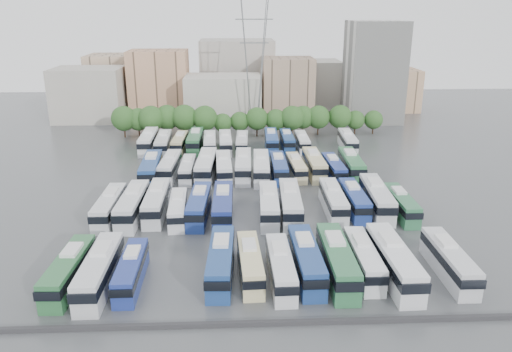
{
  "coord_description": "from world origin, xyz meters",
  "views": [
    {
      "loc": [
        -3.11,
        -74.14,
        29.45
      ],
      "look_at": [
        0.34,
        3.35,
        3.0
      ],
      "focal_mm": 35.0,
      "sensor_mm": 36.0,
      "label": 1
    }
  ],
  "objects_px": {
    "bus_r3_s8": "(271,140)",
    "bus_r3_s10": "(302,142)",
    "bus_r1_s13": "(401,204)",
    "bus_r2_s11": "(334,168)",
    "bus_r0_s7": "(281,267)",
    "bus_r2_s5": "(224,167)",
    "bus_r1_s3": "(178,209)",
    "bus_r3_s4": "(210,143)",
    "bus_r3_s13": "(348,141)",
    "bus_r0_s5": "(221,261)",
    "bus_r1_s11": "(354,199)",
    "bus_r0_s0": "(69,270)",
    "bus_r2_s6": "(243,165)",
    "bus_r0_s13": "(449,260)",
    "bus_r0_s2": "(131,270)",
    "bus_r0_s11": "(394,261)",
    "bus_r2_s3": "(188,169)",
    "bus_r1_s8": "(290,203)",
    "bus_r2_s12": "(351,164)",
    "bus_r3_s9": "(287,140)",
    "bus_r1_s0": "(110,206)",
    "bus_r1_s4": "(199,205)",
    "bus_r0_s6": "(250,263)",
    "bus_r1_s5": "(223,205)",
    "bus_r1_s7": "(269,205)",
    "bus_r2_s7": "(261,167)",
    "bus_r2_s2": "(170,166)",
    "apartment_tower": "(374,72)",
    "bus_r3_s3": "(195,140)",
    "bus_r1_s12": "(377,198)",
    "bus_r3_s6": "(242,143)",
    "bus_r0_s9": "(337,260)",
    "bus_r1_s10": "(333,200)",
    "bus_r0_s1": "(100,270)",
    "bus_r3_s1": "(163,143)",
    "electricity_pylon": "(254,53)",
    "bus_r2_s10": "(314,164)",
    "bus_r3_s0": "(148,141)",
    "bus_r2_s1": "(151,169)",
    "bus_r3_s2": "(180,143)",
    "bus_r1_s2": "(157,202)"
  },
  "relations": [
    {
      "from": "bus_r0_s7",
      "to": "bus_r1_s3",
      "type": "height_order",
      "value": "bus_r0_s7"
    },
    {
      "from": "bus_r2_s10",
      "to": "bus_r2_s11",
      "type": "xyz_separation_m",
      "value": [
        3.27,
        -1.96,
        -0.22
      ]
    },
    {
      "from": "bus_r0_s1",
      "to": "bus_r2_s1",
      "type": "xyz_separation_m",
      "value": [
        0.08,
        35.97,
        0.08
      ]
    },
    {
      "from": "bus_r1_s0",
      "to": "bus_r2_s5",
      "type": "bearing_deg",
      "value": 48.17
    },
    {
      "from": "bus_r0_s6",
      "to": "bus_r0_s11",
      "type": "relative_size",
      "value": 0.83
    },
    {
      "from": "bus_r0_s5",
      "to": "bus_r1_s11",
      "type": "distance_m",
      "value": 27.01
    },
    {
      "from": "bus_r0_s0",
      "to": "bus_r0_s9",
      "type": "distance_m",
      "value": 29.98
    },
    {
      "from": "bus_r0_s2",
      "to": "bus_r1_s13",
      "type": "bearing_deg",
      "value": 25.71
    },
    {
      "from": "apartment_tower",
      "to": "bus_r1_s13",
      "type": "relative_size",
      "value": 2.29
    },
    {
      "from": "bus_r0_s5",
      "to": "bus_r3_s2",
      "type": "height_order",
      "value": "bus_r0_s5"
    },
    {
      "from": "bus_r3_s0",
      "to": "bus_r3_s8",
      "type": "height_order",
      "value": "bus_r3_s0"
    },
    {
      "from": "bus_r1_s3",
      "to": "bus_r3_s4",
      "type": "relative_size",
      "value": 0.93
    },
    {
      "from": "bus_r0_s1",
      "to": "bus_r3_s1",
      "type": "relative_size",
      "value": 1.03
    },
    {
      "from": "bus_r0_s1",
      "to": "bus_r3_s13",
      "type": "height_order",
      "value": "bus_r0_s1"
    },
    {
      "from": "bus_r3_s8",
      "to": "bus_r3_s9",
      "type": "bearing_deg",
      "value": 7.07
    },
    {
      "from": "bus_r0_s5",
      "to": "bus_r2_s3",
      "type": "bearing_deg",
      "value": 103.02
    },
    {
      "from": "bus_r0_s0",
      "to": "bus_r1_s13",
      "type": "xyz_separation_m",
      "value": [
        42.98,
        17.85,
        -0.12
      ]
    },
    {
      "from": "bus_r1_s2",
      "to": "bus_r1_s7",
      "type": "distance_m",
      "value": 16.69
    },
    {
      "from": "bus_r0_s0",
      "to": "bus_r1_s4",
      "type": "xyz_separation_m",
      "value": [
        13.16,
        18.4,
        0.03
      ]
    },
    {
      "from": "bus_r0_s5",
      "to": "bus_r1_s5",
      "type": "bearing_deg",
      "value": 92.28
    },
    {
      "from": "bus_r2_s6",
      "to": "bus_r0_s13",
      "type": "bearing_deg",
      "value": -56.26
    },
    {
      "from": "bus_r3_s4",
      "to": "bus_r3_s6",
      "type": "height_order",
      "value": "bus_r3_s4"
    },
    {
      "from": "bus_r1_s8",
      "to": "bus_r2_s12",
      "type": "distance_m",
      "value": 22.77
    },
    {
      "from": "bus_r0_s2",
      "to": "bus_r3_s1",
      "type": "height_order",
      "value": "bus_r3_s1"
    },
    {
      "from": "bus_r1_s8",
      "to": "bus_r2_s3",
      "type": "relative_size",
      "value": 1.23
    },
    {
      "from": "bus_r1_s13",
      "to": "bus_r2_s11",
      "type": "height_order",
      "value": "bus_r2_s11"
    },
    {
      "from": "bus_r1_s12",
      "to": "bus_r1_s13",
      "type": "relative_size",
      "value": 1.2
    },
    {
      "from": "bus_r0_s9",
      "to": "bus_r1_s4",
      "type": "distance_m",
      "value": 24.47
    },
    {
      "from": "bus_r0_s0",
      "to": "bus_r3_s8",
      "type": "xyz_separation_m",
      "value": [
        26.48,
        55.05,
        0.01
      ]
    },
    {
      "from": "bus_r1_s10",
      "to": "bus_r1_s3",
      "type": "bearing_deg",
      "value": -174.49
    },
    {
      "from": "bus_r1_s5",
      "to": "bus_r1_s7",
      "type": "xyz_separation_m",
      "value": [
        6.71,
        0.14,
        -0.06
      ]
    },
    {
      "from": "bus_r0_s5",
      "to": "bus_r1_s10",
      "type": "xyz_separation_m",
      "value": [
        16.46,
        18.19,
        -0.05
      ]
    },
    {
      "from": "bus_r1_s12",
      "to": "bus_r3_s13",
      "type": "height_order",
      "value": "bus_r1_s12"
    },
    {
      "from": "bus_r2_s7",
      "to": "bus_r2_s2",
      "type": "bearing_deg",
      "value": 176.38
    },
    {
      "from": "electricity_pylon",
      "to": "bus_r2_s12",
      "type": "xyz_separation_m",
      "value": [
        16.22,
        -37.88,
        -16.64
      ]
    },
    {
      "from": "bus_r1_s5",
      "to": "bus_r0_s2",
      "type": "bearing_deg",
      "value": -118.49
    },
    {
      "from": "bus_r3_s4",
      "to": "bus_r3_s13",
      "type": "xyz_separation_m",
      "value": [
        29.73,
        0.02,
        0.07
      ]
    },
    {
      "from": "bus_r3_s3",
      "to": "bus_r3_s13",
      "type": "xyz_separation_m",
      "value": [
        32.95,
        -1.43,
        -0.11
      ]
    },
    {
      "from": "bus_r3_s1",
      "to": "bus_r3_s10",
      "type": "bearing_deg",
      "value": -0.45
    },
    {
      "from": "bus_r0_s7",
      "to": "bus_r2_s5",
      "type": "height_order",
      "value": "bus_r2_s5"
    },
    {
      "from": "bus_r1_s8",
      "to": "bus_r3_s8",
      "type": "distance_m",
      "value": 36.88
    },
    {
      "from": "bus_r3_s13",
      "to": "bus_r3_s3",
      "type": "bearing_deg",
      "value": -179.73
    },
    {
      "from": "bus_r0_s2",
      "to": "bus_r2_s6",
      "type": "bearing_deg",
      "value": 69.7
    },
    {
      "from": "bus_r3_s8",
      "to": "bus_r3_s10",
      "type": "height_order",
      "value": "bus_r3_s8"
    },
    {
      "from": "bus_r1_s12",
      "to": "bus_r3_s6",
      "type": "xyz_separation_m",
      "value": [
        -19.72,
        34.12,
        -0.32
      ]
    },
    {
      "from": "apartment_tower",
      "to": "bus_r1_s0",
      "type": "xyz_separation_m",
      "value": [
        -55.42,
        -64.11,
        -11.11
      ]
    },
    {
      "from": "bus_r3_s9",
      "to": "bus_r3_s0",
      "type": "bearing_deg",
      "value": -179.66
    },
    {
      "from": "bus_r1_s8",
      "to": "bus_r3_s6",
      "type": "bearing_deg",
      "value": 102.85
    },
    {
      "from": "bus_r0_s11",
      "to": "bus_r2_s3",
      "type": "xyz_separation_m",
      "value": [
        -26.36,
        36.13,
        -0.44
      ]
    },
    {
      "from": "bus_r0_s1",
      "to": "bus_r1_s8",
      "type": "height_order",
      "value": "bus_r1_s8"
    }
  ]
}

